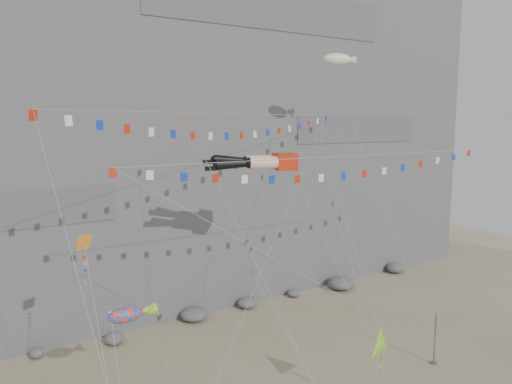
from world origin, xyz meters
The scene contains 14 objects.
cliff centered at (0.00, 32.00, 25.00)m, with size 80.00×28.00×50.00m, color slate.
talus_boulders centered at (0.00, 17.00, 0.60)m, with size 60.00×3.00×1.20m, color slate, non-canonical shape.
anchor_pole_right centered at (12.08, -1.08, 2.08)m, with size 0.12×0.12×4.17m, color slate.
legs_kite centered at (0.72, 6.57, 15.91)m, with size 7.11×17.06×21.26m.
flag_banner_upper centered at (-0.38, 8.52, 19.49)m, with size 30.63×20.84×26.86m.
flag_banner_lower centered at (4.54, 2.77, 16.38)m, with size 32.06×6.13×19.64m.
harlequin_kite centered at (-13.08, 3.59, 12.17)m, with size 1.84×9.48×14.84m.
fish_windsock centered at (-11.14, 2.74, 7.81)m, with size 3.55×6.58×9.93m.
delta_kite centered at (2.62, -4.21, 5.19)m, with size 2.27×4.39×6.95m.
blimp_windsock centered at (11.07, 9.79, 24.34)m, with size 3.90×13.30×27.18m.
small_kite_a centered at (-3.85, 9.10, 18.62)m, with size 2.96×16.49×24.88m.
small_kite_b centered at (7.88, 6.29, 11.91)m, with size 5.67×12.91×17.88m.
small_kite_c centered at (-1.95, 3.36, 8.52)m, with size 1.21×11.98×14.19m.
small_kite_d centered at (8.92, 9.21, 17.17)m, with size 7.35×17.70×25.54m.
Camera 1 is at (-19.79, -24.51, 18.95)m, focal length 35.00 mm.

